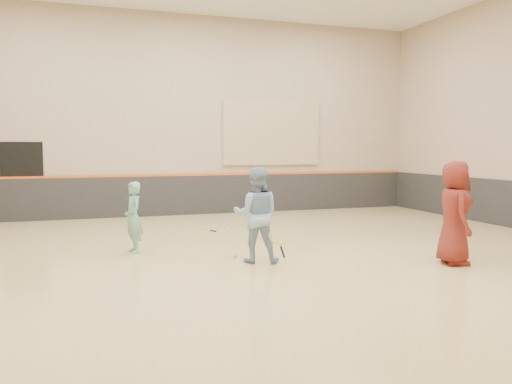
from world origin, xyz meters
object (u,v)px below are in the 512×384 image
object	(u,v)px
instructor	(256,215)
young_man	(454,213)
spare_racket	(206,229)
girl	(133,217)

from	to	relation	value
instructor	young_man	size ratio (longest dim) A/B	0.94
spare_racket	girl	bearing A→B (deg)	-130.36
girl	young_man	bearing A→B (deg)	51.70
girl	spare_racket	world-z (taller)	girl
young_man	spare_racket	xyz separation A→B (m)	(-3.34, 4.94, -0.88)
girl	young_man	distance (m)	5.90
spare_racket	young_man	bearing A→B (deg)	-55.89
spare_racket	instructor	bearing A→B (deg)	-88.36
girl	instructor	distance (m)	2.51
girl	spare_racket	distance (m)	3.02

